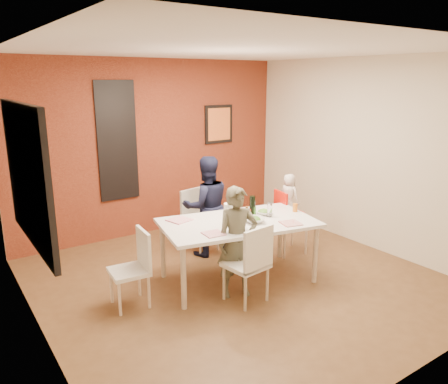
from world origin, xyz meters
TOP-DOWN VIEW (x-y plane):
  - ground at (0.00, 0.00)m, footprint 4.50×4.50m
  - ceiling at (0.00, 0.00)m, footprint 4.50×4.50m
  - wall_back at (0.00, 2.25)m, footprint 4.50×0.02m
  - wall_front at (0.00, -2.25)m, footprint 4.50×0.02m
  - wall_left at (-2.25, 0.00)m, footprint 0.02×4.50m
  - wall_right at (2.25, 0.00)m, footprint 0.02×4.50m
  - brick_accent_wall at (0.00, 2.23)m, footprint 4.50×0.02m
  - picture_window_frame at (-2.22, 0.20)m, footprint 0.05×1.70m
  - picture_window_pane at (-2.21, 0.20)m, footprint 0.02×1.55m
  - glassblock_strip at (-0.60, 2.21)m, footprint 0.55×0.03m
  - glassblock_surround at (-0.60, 2.21)m, footprint 0.60×0.03m
  - art_print_frame at (1.20, 2.21)m, footprint 0.54×0.03m
  - art_print_canvas at (1.20, 2.19)m, footprint 0.44×0.01m
  - dining_table at (0.01, 0.01)m, footprint 1.98×1.35m
  - chair_near at (-0.22, -0.54)m, footprint 0.46×0.46m
  - chair_far at (0.11, 1.15)m, footprint 0.48×0.48m
  - chair_left at (-1.26, 0.15)m, footprint 0.42×0.42m
  - high_chair at (1.07, 0.32)m, footprint 0.44×0.44m
  - child_near at (-0.23, -0.30)m, footprint 0.54×0.44m
  - child_far at (0.13, 0.91)m, footprint 0.80×0.69m
  - toddler at (1.09, 0.31)m, footprint 0.24×0.33m
  - plate_near_left at (-0.48, -0.20)m, footprint 0.23×0.23m
  - plate_far_mid at (0.21, 0.37)m, footprint 0.27×0.27m
  - plate_near_right at (0.46, -0.42)m, footprint 0.26×0.26m
  - plate_far_left at (-0.56, 0.43)m, footprint 0.30×0.30m
  - salad_bowl_a at (0.13, -0.14)m, footprint 0.30×0.30m
  - salad_bowl_b at (0.43, 0.04)m, footprint 0.26×0.26m
  - wine_bottle at (0.21, 0.01)m, footprint 0.07×0.07m
  - wine_glass_a at (-0.11, -0.17)m, footprint 0.07×0.07m
  - wine_glass_b at (0.42, -0.07)m, footprint 0.06×0.06m
  - paper_towel_roll at (-0.15, -0.02)m, footprint 0.11×0.11m
  - condiment_red at (0.17, 0.00)m, footprint 0.03×0.03m
  - condiment_green at (0.23, -0.02)m, footprint 0.04×0.04m
  - condiment_brown at (0.16, 0.04)m, footprint 0.04×0.04m
  - sippy_cup at (0.83, -0.09)m, footprint 0.06×0.06m

SIDE VIEW (x-z plane):
  - ground at x=0.00m, z-range 0.00..0.00m
  - chair_left at x=-1.26m, z-range 0.05..0.89m
  - chair_far at x=0.11m, z-range 0.05..0.93m
  - chair_near at x=-0.22m, z-range 0.05..0.95m
  - high_chair at x=1.07m, z-range 0.09..1.00m
  - child_near at x=-0.23m, z-range 0.00..1.27m
  - dining_table at x=0.01m, z-range 0.31..1.06m
  - child_far at x=0.13m, z-range 0.00..1.39m
  - plate_near_left at x=-0.48m, z-range 0.75..0.77m
  - plate_far_mid at x=0.21m, z-range 0.75..0.77m
  - plate_near_right at x=0.46m, z-range 0.75..0.77m
  - plate_far_left at x=-0.56m, z-range 0.75..0.77m
  - salad_bowl_b at x=0.43m, z-range 0.75..0.80m
  - salad_bowl_a at x=0.13m, z-range 0.75..0.81m
  - sippy_cup at x=0.83m, z-range 0.75..0.86m
  - condiment_red at x=0.17m, z-range 0.75..0.88m
  - condiment_brown at x=0.16m, z-range 0.75..0.90m
  - condiment_green at x=0.23m, z-range 0.75..0.90m
  - toddler at x=1.09m, z-range 0.54..1.14m
  - wine_glass_b at x=0.42m, z-range 0.75..0.93m
  - wine_glass_a at x=-0.11m, z-range 0.75..0.96m
  - paper_towel_roll at x=-0.15m, z-range 0.75..1.00m
  - wine_bottle at x=0.21m, z-range 0.75..1.03m
  - wall_back at x=0.00m, z-range 0.00..2.70m
  - wall_front at x=0.00m, z-range 0.00..2.70m
  - wall_left at x=-2.25m, z-range 0.00..2.70m
  - wall_right at x=2.25m, z-range 0.00..2.70m
  - brick_accent_wall at x=0.00m, z-range 0.00..2.70m
  - glassblock_strip at x=-0.60m, z-range 0.65..2.35m
  - glassblock_surround at x=-0.60m, z-range 0.62..2.38m
  - picture_window_frame at x=-2.22m, z-range 0.90..2.20m
  - picture_window_pane at x=-2.21m, z-range 0.98..2.12m
  - art_print_frame at x=1.20m, z-range 1.33..1.97m
  - art_print_canvas at x=1.20m, z-range 1.38..1.92m
  - ceiling at x=0.00m, z-range 2.69..2.71m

